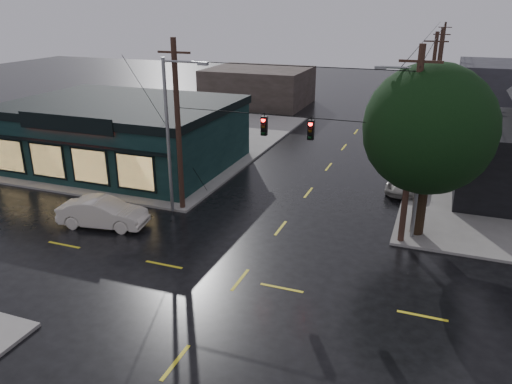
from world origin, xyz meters
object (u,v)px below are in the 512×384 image
at_px(utility_pole_ne, 400,243).
at_px(suv_silver, 406,181).
at_px(corner_tree, 429,129).
at_px(utility_pole_nw, 183,209).
at_px(sedan_cream, 103,213).

relative_size(utility_pole_ne, suv_silver, 2.13).
bearing_deg(corner_tree, suv_silver, 99.71).
bearing_deg(corner_tree, utility_pole_nw, -174.80).
bearing_deg(corner_tree, sedan_cream, -163.24).
bearing_deg(suv_silver, utility_pole_nw, -144.30).
relative_size(corner_tree, sedan_cream, 1.83).
relative_size(corner_tree, suv_silver, 1.92).
bearing_deg(suv_silver, corner_tree, -78.15).
xyz_separation_m(corner_tree, suv_silver, (-1.21, 7.05, -5.25)).
bearing_deg(sedan_cream, suv_silver, -61.43).
xyz_separation_m(corner_tree, utility_pole_nw, (-13.71, -1.25, -5.92)).
distance_m(corner_tree, sedan_cream, 18.15).
bearing_deg(utility_pole_ne, corner_tree, 60.47).
bearing_deg(sedan_cream, utility_pole_nw, -47.64).
bearing_deg(utility_pole_nw, suv_silver, 33.57).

